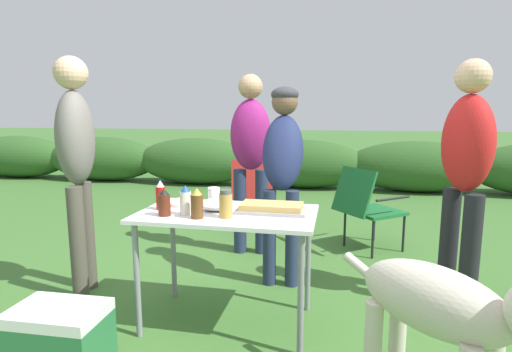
{
  "coord_description": "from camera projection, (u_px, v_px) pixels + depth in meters",
  "views": [
    {
      "loc": [
        0.67,
        -2.34,
        1.35
      ],
      "look_at": [
        0.08,
        0.52,
        0.89
      ],
      "focal_mm": 28.0,
      "sensor_mm": 36.0,
      "label": 1
    }
  ],
  "objects": [
    {
      "name": "mixing_bowl",
      "position": [
        217.0,
        204.0,
        2.55
      ],
      "size": [
        0.23,
        0.23,
        0.07
      ],
      "primitive_type": "ellipsoid",
      "color": "silver",
      "rests_on": "folding_table"
    },
    {
      "name": "paper_cup_stack",
      "position": [
        214.0,
        196.0,
        2.71
      ],
      "size": [
        0.08,
        0.08,
        0.11
      ],
      "primitive_type": "cylinder",
      "color": "white",
      "rests_on": "folding_table"
    },
    {
      "name": "beer_bottle",
      "position": [
        197.0,
        204.0,
        2.33
      ],
      "size": [
        0.07,
        0.07,
        0.18
      ],
      "color": "brown",
      "rests_on": "folding_table"
    },
    {
      "name": "standing_person_in_gray_fleece",
      "position": [
        283.0,
        159.0,
        3.14
      ],
      "size": [
        0.34,
        0.46,
        1.56
      ],
      "rotation": [
        0.0,
        0.0,
        0.04
      ],
      "color": "#232D4C",
      "rests_on": "ground"
    },
    {
      "name": "food_tray",
      "position": [
        272.0,
        208.0,
        2.48
      ],
      "size": [
        0.43,
        0.23,
        0.06
      ],
      "color": "#9E9EA3",
      "rests_on": "folding_table"
    },
    {
      "name": "dog",
      "position": [
        446.0,
        314.0,
        1.61
      ],
      "size": [
        0.81,
        0.75,
        0.8
      ],
      "rotation": [
        0.0,
        0.0,
        -2.31
      ],
      "color": "beige",
      "rests_on": "ground"
    },
    {
      "name": "bbq_sauce_bottle",
      "position": [
        164.0,
        203.0,
        2.39
      ],
      "size": [
        0.07,
        0.07,
        0.17
      ],
      "color": "#562314",
      "rests_on": "folding_table"
    },
    {
      "name": "shrub_hedge",
      "position": [
        300.0,
        164.0,
        7.28
      ],
      "size": [
        14.4,
        0.9,
        0.88
      ],
      "color": "#2D5623",
      "rests_on": "ground"
    },
    {
      "name": "ground_plane",
      "position": [
        229.0,
        322.0,
        2.61
      ],
      "size": [
        60.0,
        60.0,
        0.0
      ],
      "primitive_type": "plane",
      "color": "#3D6B2D"
    },
    {
      "name": "plate_stack",
      "position": [
        185.0,
        203.0,
        2.7
      ],
      "size": [
        0.25,
        0.25,
        0.02
      ],
      "primitive_type": "cylinder",
      "color": "white",
      "rests_on": "folding_table"
    },
    {
      "name": "spice_jar",
      "position": [
        226.0,
        204.0,
        2.35
      ],
      "size": [
        0.08,
        0.08,
        0.17
      ],
      "color": "#B2893D",
      "rests_on": "folding_table"
    },
    {
      "name": "standing_person_in_dark_puffer",
      "position": [
        251.0,
        148.0,
        3.76
      ],
      "size": [
        0.41,
        0.32,
        1.71
      ],
      "rotation": [
        0.0,
        0.0,
        0.11
      ],
      "color": "#232D4C",
      "rests_on": "ground"
    },
    {
      "name": "ketchup_bottle",
      "position": [
        161.0,
        196.0,
        2.54
      ],
      "size": [
        0.06,
        0.06,
        0.19
      ],
      "color": "red",
      "rests_on": "folding_table"
    },
    {
      "name": "mayo_bottle",
      "position": [
        186.0,
        201.0,
        2.42
      ],
      "size": [
        0.07,
        0.07,
        0.18
      ],
      "color": "silver",
      "rests_on": "folding_table"
    },
    {
      "name": "cooler_box",
      "position": [
        59.0,
        337.0,
        2.12
      ],
      "size": [
        0.49,
        0.34,
        0.34
      ],
      "rotation": [
        0.0,
        0.0,
        3.18
      ],
      "color": "#286B3D",
      "rests_on": "ground"
    },
    {
      "name": "camp_chair_near_hedge",
      "position": [
        366.0,
        205.0,
        3.9
      ],
      "size": [
        0.75,
        0.73,
        0.83
      ],
      "rotation": [
        0.0,
        0.0,
        -0.89
      ],
      "color": "#19602D",
      "rests_on": "ground"
    },
    {
      "name": "camp_chair_green_behind_table",
      "position": [
        252.0,
        189.0,
        4.68
      ],
      "size": [
        0.59,
        0.68,
        0.83
      ],
      "rotation": [
        0.0,
        0.0,
        0.23
      ],
      "color": "maroon",
      "rests_on": "ground"
    },
    {
      "name": "standing_person_in_olive_jacket",
      "position": [
        76.0,
        153.0,
        2.87
      ],
      "size": [
        0.34,
        0.41,
        1.75
      ],
      "rotation": [
        0.0,
        0.0,
        1.86
      ],
      "color": "#4C473D",
      "rests_on": "ground"
    },
    {
      "name": "folding_table",
      "position": [
        228.0,
        224.0,
        2.51
      ],
      "size": [
        1.1,
        0.64,
        0.74
      ],
      "color": "white",
      "rests_on": "ground"
    },
    {
      "name": "standing_person_with_beanie",
      "position": [
        466.0,
        162.0,
        2.71
      ],
      "size": [
        0.42,
        0.48,
        1.71
      ],
      "rotation": [
        0.0,
        0.0,
        -1.16
      ],
      "color": "black",
      "rests_on": "ground"
    }
  ]
}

